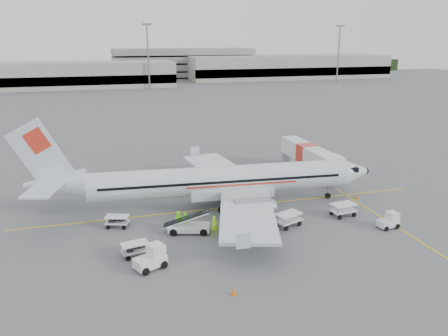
{
  "coord_description": "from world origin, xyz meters",
  "views": [
    {
      "loc": [
        -12.34,
        -41.68,
        17.31
      ],
      "look_at": [
        0.0,
        2.0,
        3.8
      ],
      "focal_mm": 35.0,
      "sensor_mm": 36.0,
      "label": 1
    }
  ],
  "objects_px": {
    "belt_loader": "(189,219)",
    "tug_mid": "(247,231)",
    "aircraft": "(221,161)",
    "tug_aft": "(150,258)",
    "jet_bridge": "(306,159)",
    "tug_fore": "(388,220)"
  },
  "relations": [
    {
      "from": "tug_fore",
      "to": "tug_aft",
      "type": "distance_m",
      "value": 22.68
    },
    {
      "from": "belt_loader",
      "to": "tug_mid",
      "type": "bearing_deg",
      "value": -15.17
    },
    {
      "from": "aircraft",
      "to": "jet_bridge",
      "type": "distance_m",
      "value": 16.34
    },
    {
      "from": "aircraft",
      "to": "tug_mid",
      "type": "height_order",
      "value": "aircraft"
    },
    {
      "from": "tug_fore",
      "to": "belt_loader",
      "type": "bearing_deg",
      "value": 160.01
    },
    {
      "from": "aircraft",
      "to": "tug_mid",
      "type": "relative_size",
      "value": 16.92
    },
    {
      "from": "tug_mid",
      "to": "jet_bridge",
      "type": "bearing_deg",
      "value": 42.95
    },
    {
      "from": "aircraft",
      "to": "tug_aft",
      "type": "xyz_separation_m",
      "value": [
        -8.9,
        -11.29,
        -4.05
      ]
    },
    {
      "from": "tug_mid",
      "to": "tug_aft",
      "type": "distance_m",
      "value": 9.43
    },
    {
      "from": "tug_aft",
      "to": "tug_mid",
      "type": "bearing_deg",
      "value": -6.67
    },
    {
      "from": "tug_fore",
      "to": "tug_mid",
      "type": "relative_size",
      "value": 0.92
    },
    {
      "from": "belt_loader",
      "to": "tug_mid",
      "type": "distance_m",
      "value": 5.56
    },
    {
      "from": "tug_fore",
      "to": "jet_bridge",
      "type": "bearing_deg",
      "value": 82.22
    },
    {
      "from": "aircraft",
      "to": "belt_loader",
      "type": "distance_m",
      "value": 8.14
    },
    {
      "from": "tug_mid",
      "to": "tug_aft",
      "type": "relative_size",
      "value": 0.88
    },
    {
      "from": "jet_bridge",
      "to": "belt_loader",
      "type": "relative_size",
      "value": 3.0
    },
    {
      "from": "tug_aft",
      "to": "belt_loader",
      "type": "bearing_deg",
      "value": 29.0
    },
    {
      "from": "belt_loader",
      "to": "tug_mid",
      "type": "height_order",
      "value": "belt_loader"
    },
    {
      "from": "belt_loader",
      "to": "tug_mid",
      "type": "xyz_separation_m",
      "value": [
        4.76,
        -2.82,
        -0.55
      ]
    },
    {
      "from": "aircraft",
      "to": "tug_mid",
      "type": "xyz_separation_m",
      "value": [
        0.09,
        -8.42,
        -4.16
      ]
    },
    {
      "from": "aircraft",
      "to": "tug_fore",
      "type": "xyz_separation_m",
      "value": [
        13.73,
        -9.74,
        -4.23
      ]
    },
    {
      "from": "aircraft",
      "to": "belt_loader",
      "type": "xyz_separation_m",
      "value": [
        -4.67,
        -5.61,
        -3.61
      ]
    }
  ]
}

